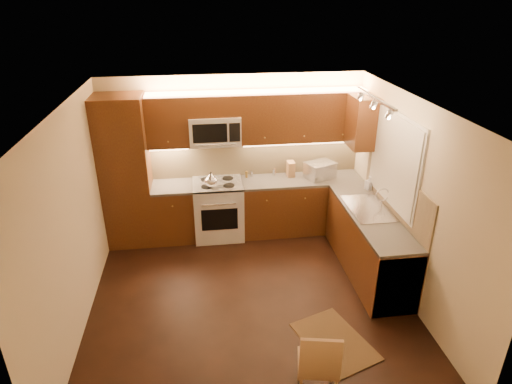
{
  "coord_description": "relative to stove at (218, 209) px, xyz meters",
  "views": [
    {
      "loc": [
        -0.54,
        -4.55,
        3.64
      ],
      "look_at": [
        0.15,
        0.55,
        1.25
      ],
      "focal_mm": 30.83,
      "sensor_mm": 36.0,
      "label": 1
    }
  ],
  "objects": [
    {
      "name": "floor",
      "position": [
        0.3,
        -1.68,
        -0.46
      ],
      "size": [
        4.0,
        4.0,
        0.01
      ],
      "primitive_type": "cube",
      "color": "black",
      "rests_on": "ground"
    },
    {
      "name": "ceiling",
      "position": [
        0.3,
        -1.68,
        2.04
      ],
      "size": [
        4.0,
        4.0,
        0.01
      ],
      "primitive_type": "cube",
      "color": "beige",
      "rests_on": "ground"
    },
    {
      "name": "wall_back",
      "position": [
        0.3,
        0.32,
        0.79
      ],
      "size": [
        4.0,
        0.01,
        2.5
      ],
      "primitive_type": "cube",
      "color": "beige",
      "rests_on": "ground"
    },
    {
      "name": "wall_front",
      "position": [
        0.3,
        -3.67,
        0.79
      ],
      "size": [
        4.0,
        0.01,
        2.5
      ],
      "primitive_type": "cube",
      "color": "beige",
      "rests_on": "ground"
    },
    {
      "name": "wall_left",
      "position": [
        -1.7,
        -1.68,
        0.79
      ],
      "size": [
        0.01,
        4.0,
        2.5
      ],
      "primitive_type": "cube",
      "color": "beige",
      "rests_on": "ground"
    },
    {
      "name": "wall_right",
      "position": [
        2.3,
        -1.68,
        0.79
      ],
      "size": [
        0.01,
        4.0,
        2.5
      ],
      "primitive_type": "cube",
      "color": "beige",
      "rests_on": "ground"
    },
    {
      "name": "pantry",
      "position": [
        -1.35,
        0.02,
        0.69
      ],
      "size": [
        0.7,
        0.6,
        2.3
      ],
      "primitive_type": "cube",
      "color": "#431E0E",
      "rests_on": "floor"
    },
    {
      "name": "base_cab_back_left",
      "position": [
        -0.69,
        0.02,
        -0.03
      ],
      "size": [
        0.62,
        0.6,
        0.86
      ],
      "primitive_type": "cube",
      "color": "#431E0E",
      "rests_on": "floor"
    },
    {
      "name": "counter_back_left",
      "position": [
        -0.69,
        0.02,
        0.42
      ],
      "size": [
        0.62,
        0.6,
        0.04
      ],
      "primitive_type": "cube",
      "color": "#34312F",
      "rests_on": "base_cab_back_left"
    },
    {
      "name": "base_cab_back_right",
      "position": [
        1.34,
        0.02,
        -0.03
      ],
      "size": [
        1.92,
        0.6,
        0.86
      ],
      "primitive_type": "cube",
      "color": "#431E0E",
      "rests_on": "floor"
    },
    {
      "name": "counter_back_right",
      "position": [
        1.34,
        0.02,
        0.42
      ],
      "size": [
        1.92,
        0.6,
        0.04
      ],
      "primitive_type": "cube",
      "color": "#34312F",
      "rests_on": "base_cab_back_right"
    },
    {
      "name": "base_cab_right",
      "position": [
        2.0,
        -1.28,
        -0.03
      ],
      "size": [
        0.6,
        2.0,
        0.86
      ],
      "primitive_type": "cube",
      "color": "#431E0E",
      "rests_on": "floor"
    },
    {
      "name": "counter_right",
      "position": [
        2.0,
        -1.28,
        0.42
      ],
      "size": [
        0.6,
        2.0,
        0.04
      ],
      "primitive_type": "cube",
      "color": "#34312F",
      "rests_on": "base_cab_right"
    },
    {
      "name": "dishwasher",
      "position": [
        2.0,
        -1.98,
        -0.03
      ],
      "size": [
        0.58,
        0.6,
        0.84
      ],
      "primitive_type": "cube",
      "color": "silver",
      "rests_on": "floor"
    },
    {
      "name": "backsplash_back",
      "position": [
        0.65,
        0.31,
        0.74
      ],
      "size": [
        3.3,
        0.02,
        0.6
      ],
      "primitive_type": "cube",
      "color": "tan",
      "rests_on": "wall_back"
    },
    {
      "name": "backsplash_right",
      "position": [
        2.29,
        -1.28,
        0.74
      ],
      "size": [
        0.02,
        2.0,
        0.6
      ],
      "primitive_type": "cube",
      "color": "tan",
      "rests_on": "wall_right"
    },
    {
      "name": "upper_cab_back_left",
      "position": [
        -0.69,
        0.15,
        1.42
      ],
      "size": [
        0.62,
        0.35,
        0.75
      ],
      "primitive_type": "cube",
      "color": "#431E0E",
      "rests_on": "wall_back"
    },
    {
      "name": "upper_cab_back_right",
      "position": [
        1.34,
        0.15,
        1.42
      ],
      "size": [
        1.92,
        0.35,
        0.75
      ],
      "primitive_type": "cube",
      "color": "#431E0E",
      "rests_on": "wall_back"
    },
    {
      "name": "upper_cab_bridge",
      "position": [
        0.0,
        0.15,
        1.63
      ],
      "size": [
        0.76,
        0.35,
        0.31
      ],
      "primitive_type": "cube",
      "color": "#431E0E",
      "rests_on": "wall_back"
    },
    {
      "name": "upper_cab_right_corner",
      "position": [
        2.12,
        -0.28,
        1.42
      ],
      "size": [
        0.35,
        0.5,
        0.75
      ],
      "primitive_type": "cube",
      "color": "#431E0E",
      "rests_on": "wall_right"
    },
    {
      "name": "stove",
      "position": [
        0.0,
        0.0,
        0.0
      ],
      "size": [
        0.76,
        0.65,
        0.92
      ],
      "primitive_type": null,
      "color": "silver",
      "rests_on": "floor"
    },
    {
      "name": "microwave",
      "position": [
        0.0,
        0.14,
        1.26
      ],
      "size": [
        0.76,
        0.38,
        0.44
      ],
      "primitive_type": null,
      "color": "silver",
      "rests_on": "wall_back"
    },
    {
      "name": "window_frame",
      "position": [
        2.29,
        -1.12,
        1.14
      ],
      "size": [
        0.03,
        1.44,
        1.24
      ],
      "primitive_type": "cube",
      "color": "silver",
      "rests_on": "wall_right"
    },
    {
      "name": "window_blinds",
      "position": [
        2.27,
        -1.12,
        1.14
      ],
      "size": [
        0.02,
        1.36,
        1.16
      ],
      "primitive_type": "cube",
      "color": "silver",
      "rests_on": "wall_right"
    },
    {
      "name": "sink",
      "position": [
        2.0,
        -1.12,
        0.52
      ],
      "size": [
        0.52,
        0.86,
        0.15
      ],
      "primitive_type": null,
      "color": "silver",
      "rests_on": "counter_right"
    },
    {
      "name": "faucet",
      "position": [
        2.18,
        -1.12,
        0.59
      ],
      "size": [
        0.2,
        0.04,
        0.3
      ],
      "primitive_type": null,
      "color": "silver",
      "rests_on": "counter_right"
    },
    {
      "name": "track_light_bar",
      "position": [
        1.85,
        -1.27,
        2.0
      ],
      "size": [
        0.04,
        1.2,
        0.03
      ],
      "primitive_type": "cube",
      "color": "silver",
      "rests_on": "ceiling"
    },
    {
      "name": "kettle",
      "position": [
        -0.1,
        -0.15,
        0.58
      ],
      "size": [
        0.24,
        0.24,
        0.24
      ],
      "primitive_type": null,
      "rotation": [
        0.0,
        0.0,
        -0.14
      ],
      "color": "silver",
      "rests_on": "stove"
    },
    {
      "name": "toaster_oven",
      "position": [
        1.63,
        0.02,
        0.57
      ],
      "size": [
        0.52,
        0.46,
        0.26
      ],
      "primitive_type": "cube",
      "rotation": [
        0.0,
        0.0,
        0.4
      ],
      "color": "silver",
      "rests_on": "counter_back_right"
    },
    {
      "name": "knife_block",
      "position": [
        1.18,
        0.16,
        0.56
      ],
      "size": [
        0.11,
        0.18,
        0.24
      ],
      "primitive_type": "cube",
      "rotation": [
        0.0,
        0.0,
        0.01
      ],
      "color": "#AB844D",
      "rests_on": "counter_back_right"
    },
    {
      "name": "spice_jar_a",
      "position": [
        0.56,
        0.22,
        0.49
      ],
      "size": [
        0.05,
        0.05,
        0.09
      ],
      "primitive_type": "cylinder",
      "rotation": [
        0.0,
        0.0,
        0.06
      ],
      "color": "silver",
      "rests_on": "counter_back_right"
    },
    {
      "name": "spice_jar_b",
      "position": [
        0.48,
        0.19,
        0.49
      ],
      "size": [
        0.05,
        0.05,
        0.11
      ],
      "primitive_type": "cylinder",
      "rotation": [
        0.0,
        0.0,
        0.19
      ],
      "color": "brown",
      "rests_on": "counter_back_right"
    },
    {
      "name": "spice_jar_c",
      "position": [
        0.92,
        0.22,
        0.49
      ],
      "size": [
        0.04,
        0.04,
        0.1
      ],
      "primitive_type": "cylinder",
      "rotation": [
        0.0,
        0.0,
        -0.0
      ],
      "color": "silver",
      "rests_on": "counter_back_right"
    },
    {
      "name": "spice_jar_d",
      "position": [
        0.93,
        0.26,
        0.49
      ],
      "size": [
        0.05,
        0.05,
        0.09
      ],
      "primitive_type": "cylinder",
      "rotation": [
        0.0,
        0.0,
        -0.23
      ],
      "color": "#A05C30",
      "rests_on": "counter_back_right"
    },
    {
      "name": "soap_bottle",
      "position": [
        2.24,
        -0.49,
        0.54
      ],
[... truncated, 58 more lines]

